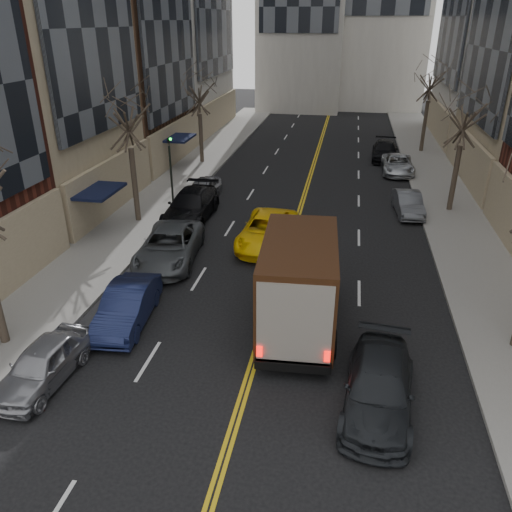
{
  "coord_description": "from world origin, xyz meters",
  "views": [
    {
      "loc": [
        2.55,
        -4.75,
        10.39
      ],
      "look_at": [
        -0.59,
        12.22,
        2.2
      ],
      "focal_mm": 35.0,
      "sensor_mm": 36.0,
      "label": 1
    }
  ],
  "objects_px": {
    "ups_truck": "(299,282)",
    "taxi": "(267,231)",
    "observer_sedan": "(379,387)",
    "pedestrian": "(279,253)"
  },
  "relations": [
    {
      "from": "ups_truck",
      "to": "taxi",
      "type": "distance_m",
      "value": 7.57
    },
    {
      "from": "ups_truck",
      "to": "observer_sedan",
      "type": "xyz_separation_m",
      "value": [
        2.79,
        -3.91,
        -1.14
      ]
    },
    {
      "from": "ups_truck",
      "to": "observer_sedan",
      "type": "distance_m",
      "value": 4.94
    },
    {
      "from": "observer_sedan",
      "to": "taxi",
      "type": "bearing_deg",
      "value": 119.95
    },
    {
      "from": "observer_sedan",
      "to": "taxi",
      "type": "relative_size",
      "value": 0.92
    },
    {
      "from": "ups_truck",
      "to": "pedestrian",
      "type": "xyz_separation_m",
      "value": [
        -1.3,
        4.3,
        -0.96
      ]
    },
    {
      "from": "ups_truck",
      "to": "taxi",
      "type": "xyz_separation_m",
      "value": [
        -2.31,
        7.13,
        -1.09
      ]
    },
    {
      "from": "observer_sedan",
      "to": "pedestrian",
      "type": "distance_m",
      "value": 9.17
    },
    {
      "from": "ups_truck",
      "to": "taxi",
      "type": "height_order",
      "value": "ups_truck"
    },
    {
      "from": "pedestrian",
      "to": "observer_sedan",
      "type": "bearing_deg",
      "value": -148.21
    }
  ]
}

